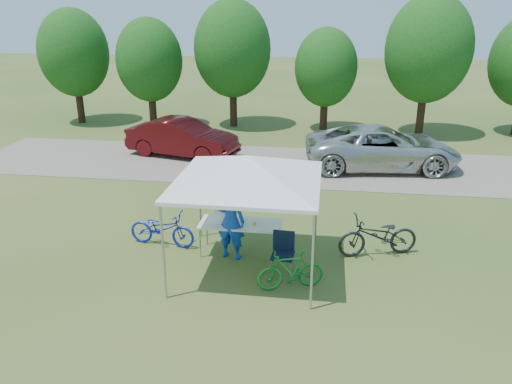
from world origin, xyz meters
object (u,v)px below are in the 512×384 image
bike_blue (162,229)px  bike_green (290,270)px  folding_table (241,225)px  cyclist (231,221)px  sedan (182,138)px  folding_chair (283,249)px  bike_dark (378,236)px  cooler (224,216)px  minivan (382,147)px

bike_blue → bike_green: (3.38, -1.63, -0.01)m
folding_table → cyclist: size_ratio=1.04×
folding_table → sedan: sedan is taller
folding_chair → bike_dark: bike_dark is taller
bike_blue → sedan: size_ratio=0.39×
cooler → bike_blue: (-1.63, 0.17, -0.51)m
folding_table → cooler: bearing=180.0°
minivan → sedan: 7.80m
folding_chair → folding_table: bearing=149.7°
bike_green → sedan: bearing=-171.6°
cyclist → bike_green: 2.02m
bike_dark → minivan: minivan is taller
cyclist → bike_blue: bearing=-0.3°
sedan → cooler: bearing=-144.0°
cyclist → minivan: bearing=-106.9°
folding_table → minivan: (4.03, 7.49, 0.03)m
bike_blue → minivan: (6.08, 7.32, 0.35)m
folding_table → cyclist: bearing=-130.5°
folding_chair → minivan: bearing=74.2°
bike_dark → minivan: bearing=157.6°
bike_blue → bike_green: 3.75m
cooler → sedan: bearing=112.6°
cooler → bike_green: size_ratio=0.29×
cooler → minivan: size_ratio=0.08×
cooler → cyclist: bearing=-46.0°
cyclist → bike_green: size_ratio=1.30×
folding_table → sedan: (-3.75, 8.02, -0.01)m
folding_chair → bike_green: 0.76m
cyclist → bike_dark: (3.51, 0.60, -0.44)m
bike_blue → folding_table: bearing=-87.5°
cooler → minivan: 8.71m
cyclist → sedan: (-3.55, 8.25, -0.19)m
bike_dark → bike_green: bearing=-64.1°
bike_green → minivan: 9.36m
folding_table → sedan: bearing=115.1°
folding_table → cyclist: (-0.20, -0.23, 0.19)m
cooler → cyclist: 0.32m
cooler → folding_chair: bearing=-26.1°
folding_table → bike_dark: bike_dark is taller
sedan → bike_green: bearing=-138.4°
folding_chair → cooler: cooler is taller
folding_table → folding_chair: folding_chair is taller
bike_blue → bike_dark: bearing=-80.7°
folding_chair → bike_blue: folding_chair is taller
bike_blue → bike_dark: size_ratio=0.88×
folding_table → cooler: size_ratio=4.64×
folding_chair → bike_dark: 2.48m
folding_table → bike_dark: size_ratio=1.00×
bike_dark → sedan: 10.41m
folding_table → bike_blue: bearing=175.3°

